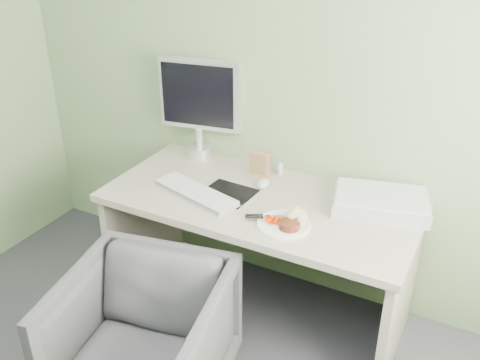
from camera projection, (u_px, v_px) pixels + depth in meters
The scene contains 15 objects.
wall_back at pixel (294, 62), 2.74m from camera, with size 3.50×3.50×0.00m, color gray.
desk at pixel (259, 229), 2.81m from camera, with size 1.60×0.75×0.73m.
plate at pixel (284, 225), 2.50m from camera, with size 0.25×0.25×0.01m, color white.
steak at pixel (289, 225), 2.45m from camera, with size 0.10×0.10×0.03m, color black.
potato_pile at pixel (294, 214), 2.51m from camera, with size 0.12×0.09×0.07m, color #A69050.
carrot_heap at pixel (273, 218), 2.50m from camera, with size 0.06×0.05×0.04m, color red.
steak_knife at pixel (262, 216), 2.53m from camera, with size 0.20×0.12×0.02m.
mousepad at pixel (228, 193), 2.78m from camera, with size 0.26×0.23×0.00m, color black.
keyboard at pixel (195, 192), 2.75m from camera, with size 0.49×0.15×0.02m, color white.
computer_mouse at pixel (263, 184), 2.84m from camera, with size 0.06×0.11×0.04m, color white.
photo_frame at pixel (258, 164), 2.91m from camera, with size 0.13×0.01×0.16m, color #A86B4E.
eyedrop_bottle at pixel (280, 168), 2.96m from camera, with size 0.03×0.03×0.08m.
scanner at pixel (381, 203), 2.62m from camera, with size 0.46×0.30×0.07m, color #A9ABB0.
monitor at pixel (200, 103), 3.05m from camera, with size 0.48×0.16×0.58m.
desk_chair at pixel (144, 341), 2.39m from camera, with size 0.70×0.72×0.66m, color #353439.
Camera 1 is at (1.01, -0.53, 2.07)m, focal length 40.00 mm.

